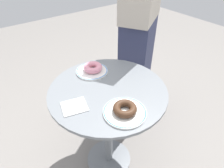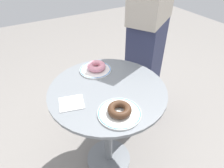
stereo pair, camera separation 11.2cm
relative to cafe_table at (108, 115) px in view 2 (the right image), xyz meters
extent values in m
cube|color=gray|center=(0.00, 0.00, -0.52)|extent=(7.00, 7.00, 0.02)
cylinder|color=slate|center=(0.00, 0.00, 0.20)|extent=(0.69, 0.69, 0.02)
cylinder|color=slate|center=(0.00, 0.00, -0.14)|extent=(0.06, 0.06, 0.68)
cylinder|color=slate|center=(0.00, 0.00, -0.50)|extent=(0.34, 0.34, 0.03)
cylinder|color=white|center=(-0.20, 0.02, 0.22)|extent=(0.20, 0.20, 0.01)
torus|color=#3D75BC|center=(-0.20, 0.02, 0.22)|extent=(0.20, 0.20, 0.01)
cylinder|color=white|center=(0.20, -0.04, 0.22)|extent=(0.22, 0.22, 0.01)
torus|color=#3D75BC|center=(0.20, -0.04, 0.22)|extent=(0.21, 0.21, 0.01)
torus|color=pink|center=(-0.21, 0.03, 0.24)|extent=(0.14, 0.14, 0.04)
torus|color=#422819|center=(0.20, -0.04, 0.24)|extent=(0.16, 0.16, 0.04)
cube|color=white|center=(0.02, -0.22, 0.22)|extent=(0.14, 0.15, 0.01)
cube|color=#2D3351|center=(-0.33, 0.54, -0.05)|extent=(0.37, 0.41, 0.92)
camera|label=1|loc=(0.71, -0.51, 0.92)|focal=31.30mm
camera|label=2|loc=(0.78, -0.41, 0.92)|focal=31.30mm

